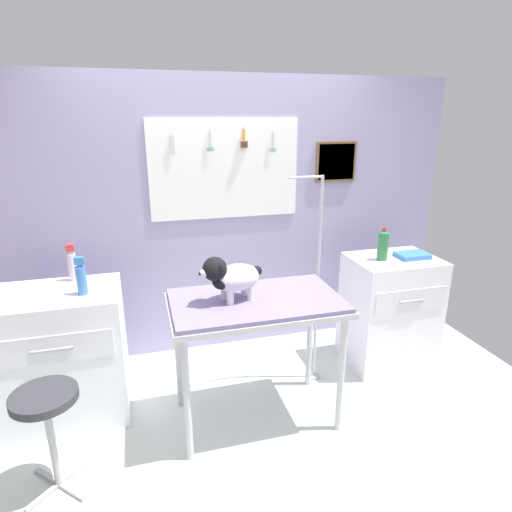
# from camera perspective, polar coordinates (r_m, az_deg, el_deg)

# --- Properties ---
(ground) EXTENTS (4.40, 4.00, 0.04)m
(ground) POSITION_cam_1_polar(r_m,az_deg,el_deg) (3.04, 1.29, -22.99)
(ground) COLOR silver
(rear_wall_panel) EXTENTS (4.00, 0.11, 2.30)m
(rear_wall_panel) POSITION_cam_1_polar(r_m,az_deg,el_deg) (3.63, -4.32, 5.04)
(rear_wall_panel) COLOR #9B91BB
(rear_wall_panel) RESTS_ON ground
(grooming_table) EXTENTS (1.10, 0.64, 0.88)m
(grooming_table) POSITION_cam_1_polar(r_m,az_deg,el_deg) (2.75, 0.03, -7.36)
(grooming_table) COLOR #B7B7BC
(grooming_table) RESTS_ON ground
(grooming_arm) EXTENTS (0.30, 0.11, 1.59)m
(grooming_arm) POSITION_cam_1_polar(r_m,az_deg,el_deg) (3.24, 7.98, -4.51)
(grooming_arm) COLOR #B7B7BC
(grooming_arm) RESTS_ON ground
(dog) EXTENTS (0.41, 0.24, 0.30)m
(dog) POSITION_cam_1_polar(r_m,az_deg,el_deg) (2.63, -3.41, -2.74)
(dog) COLOR white
(dog) RESTS_ON grooming_table
(counter_left) EXTENTS (0.80, 0.58, 0.90)m
(counter_left) POSITION_cam_1_polar(r_m,az_deg,el_deg) (3.23, -24.21, -11.85)
(counter_left) COLOR white
(counter_left) RESTS_ON ground
(cabinet_right) EXTENTS (0.68, 0.54, 0.91)m
(cabinet_right) POSITION_cam_1_polar(r_m,az_deg,el_deg) (3.72, 17.27, -6.94)
(cabinet_right) COLOR white
(cabinet_right) RESTS_ON ground
(stool) EXTENTS (0.34, 0.34, 0.61)m
(stool) POSITION_cam_1_polar(r_m,az_deg,el_deg) (2.64, -26.05, -18.04)
(stool) COLOR #9E9EA3
(stool) RESTS_ON ground
(spray_bottle_short) EXTENTS (0.06, 0.06, 0.26)m
(spray_bottle_short) POSITION_cam_1_polar(r_m,az_deg,el_deg) (3.18, -23.20, -1.09)
(spray_bottle_short) COLOR #BCB0B8
(spray_bottle_short) RESTS_ON counter_left
(pump_bottle_white) EXTENTS (0.06, 0.06, 0.25)m
(pump_bottle_white) POSITION_cam_1_polar(r_m,az_deg,el_deg) (2.91, -22.17, -2.75)
(pump_bottle_white) COLOR #3B76BB
(pump_bottle_white) RESTS_ON counter_left
(soda_bottle) EXTENTS (0.08, 0.08, 0.26)m
(soda_bottle) POSITION_cam_1_polar(r_m,az_deg,el_deg) (3.46, 16.49, 1.40)
(soda_bottle) COLOR #2C723C
(soda_bottle) RESTS_ON cabinet_right
(supply_tray) EXTENTS (0.24, 0.18, 0.04)m
(supply_tray) POSITION_cam_1_polar(r_m,az_deg,el_deg) (3.62, 20.00, 0.09)
(supply_tray) COLOR #3979C1
(supply_tray) RESTS_ON cabinet_right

